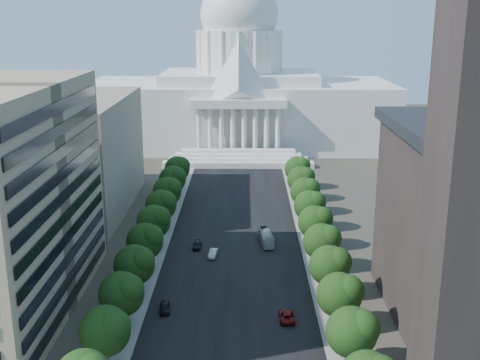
{
  "coord_description": "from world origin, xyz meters",
  "views": [
    {
      "loc": [
        2.48,
        -54.54,
        50.72
      ],
      "look_at": [
        1.26,
        78.07,
        14.21
      ],
      "focal_mm": 45.0,
      "sensor_mm": 36.0,
      "label": 1
    }
  ],
  "objects_px": {
    "car_red": "(287,316)",
    "car_dark_b": "(197,245)",
    "car_silver": "(213,253)",
    "city_bus": "(266,237)",
    "car_dark_a": "(165,307)"
  },
  "relations": [
    {
      "from": "car_dark_a",
      "to": "car_silver",
      "type": "distance_m",
      "value": 26.03
    },
    {
      "from": "car_dark_b",
      "to": "car_silver",
      "type": "bearing_deg",
      "value": -51.07
    },
    {
      "from": "car_dark_a",
      "to": "car_dark_b",
      "type": "bearing_deg",
      "value": 76.75
    },
    {
      "from": "car_dark_a",
      "to": "city_bus",
      "type": "distance_m",
      "value": 38.36
    },
    {
      "from": "car_dark_a",
      "to": "car_dark_b",
      "type": "height_order",
      "value": "car_dark_a"
    },
    {
      "from": "car_dark_a",
      "to": "car_red",
      "type": "relative_size",
      "value": 0.84
    },
    {
      "from": "car_red",
      "to": "car_dark_a",
      "type": "bearing_deg",
      "value": -9.03
    },
    {
      "from": "car_silver",
      "to": "city_bus",
      "type": "relative_size",
      "value": 0.45
    },
    {
      "from": "car_red",
      "to": "car_dark_b",
      "type": "xyz_separation_m",
      "value": [
        -17.99,
        32.86,
        -0.1
      ]
    },
    {
      "from": "car_red",
      "to": "car_silver",
      "type": "bearing_deg",
      "value": -64.42
    },
    {
      "from": "car_silver",
      "to": "city_bus",
      "type": "height_order",
      "value": "city_bus"
    },
    {
      "from": "car_dark_a",
      "to": "car_red",
      "type": "xyz_separation_m",
      "value": [
        21.4,
        -2.9,
        -0.02
      ]
    },
    {
      "from": "car_dark_a",
      "to": "car_red",
      "type": "distance_m",
      "value": 21.6
    },
    {
      "from": "car_silver",
      "to": "car_dark_a",
      "type": "bearing_deg",
      "value": -99.0
    },
    {
      "from": "car_red",
      "to": "car_dark_b",
      "type": "height_order",
      "value": "car_red"
    }
  ]
}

